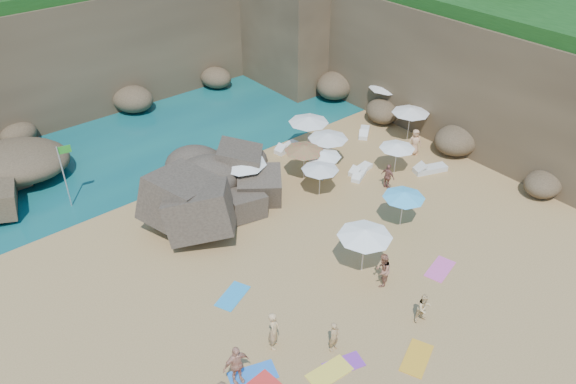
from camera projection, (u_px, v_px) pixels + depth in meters
ground at (296, 269)px, 26.60m from camera, size 120.00×120.00×0.00m
seawater at (59, 78)px, 45.79m from camera, size 120.00×120.00×0.00m
cliff_back at (99, 41)px, 41.41m from camera, size 44.00×8.00×8.00m
cliff_right at (429, 52)px, 39.49m from camera, size 8.00×30.00×8.00m
cliff_corner at (297, 18)px, 46.11m from camera, size 10.00×12.00×8.00m
rock_outcrop at (201, 205)px, 30.93m from camera, size 8.31×7.01×2.88m
flag_pole at (64, 168)px, 29.62m from camera, size 0.72×0.17×3.73m
parasol_0 at (243, 161)px, 30.47m from camera, size 2.63×2.63×2.49m
parasol_1 at (320, 167)px, 30.80m from camera, size 2.10×2.10×1.99m
parasol_2 at (309, 119)px, 34.78m from camera, size 2.53×2.53×2.39m
parasol_4 at (387, 85)px, 39.06m from camera, size 2.57×2.57×2.43m
parasol_5 at (328, 136)px, 33.22m from camera, size 2.41×2.41×2.28m
parasol_6 at (304, 148)px, 32.12m from camera, size 2.35×2.35×2.22m
parasol_7 at (323, 154)px, 32.00m from camera, size 2.09×2.09×1.98m
parasol_8 at (411, 110)px, 36.03m from camera, size 2.45×2.45×2.31m
parasol_9 at (365, 233)px, 25.32m from camera, size 2.55×2.55×2.41m
parasol_10 at (404, 195)px, 28.43m from camera, size 2.18×2.18×2.06m
parasol_11 at (397, 146)px, 32.77m from camera, size 2.11×2.11×1.99m
lounger_0 at (224, 201)px, 30.99m from camera, size 2.03×0.85×0.31m
lounger_1 at (287, 148)px, 36.00m from camera, size 1.94×0.97×0.29m
lounger_2 at (364, 132)px, 37.72m from camera, size 1.72×1.53×0.27m
lounger_3 at (360, 170)px, 33.78m from camera, size 1.82×0.86×0.27m
lounger_4 at (430, 169)px, 33.79m from camera, size 2.16×1.36×0.32m
lounger_5 at (359, 175)px, 33.32m from camera, size 1.64×1.16×0.24m
towel_0 at (253, 375)px, 21.55m from camera, size 2.03×1.44×0.03m
towel_2 at (417, 358)px, 22.23m from camera, size 2.02×1.54×0.03m
towel_6 at (344, 365)px, 21.97m from camera, size 1.73×1.18×0.03m
towel_8 at (233, 296)px, 25.09m from camera, size 1.95×1.51×0.03m
towel_9 at (440, 269)px, 26.58m from camera, size 1.94×1.31×0.03m
towel_12 at (329, 373)px, 21.65m from camera, size 1.83×1.00×0.03m
person_stand_0 at (274, 330)px, 22.25m from camera, size 0.78×0.77×1.82m
person_stand_1 at (383, 270)px, 25.27m from camera, size 1.05×0.97×1.72m
person_stand_2 at (243, 156)px, 33.74m from camera, size 1.20×0.87×1.72m
person_stand_3 at (388, 176)px, 31.96m from camera, size 0.44×0.93×1.54m
person_stand_4 at (415, 142)px, 35.16m from camera, size 0.94×0.84×1.70m
person_stand_5 at (189, 206)px, 29.29m from camera, size 1.71×1.25×1.82m
person_lie_1 at (237, 378)px, 21.19m from camera, size 1.25×1.95×0.45m
person_lie_4 at (334, 346)px, 22.52m from camera, size 0.73×1.48×0.34m
person_lie_5 at (422, 316)px, 23.75m from camera, size 1.00×1.53×0.53m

